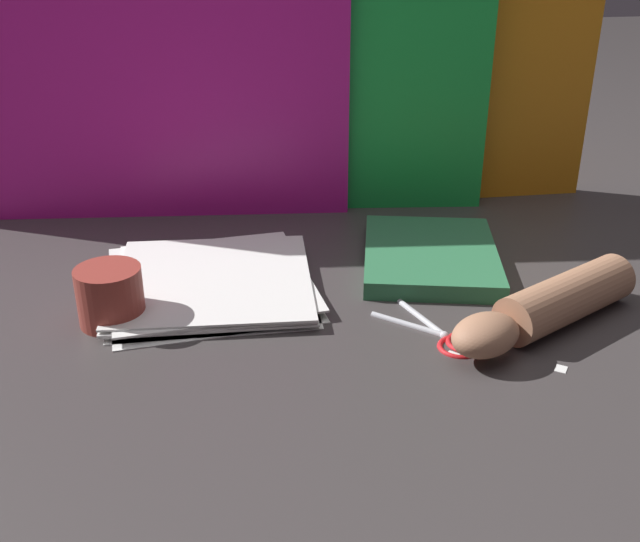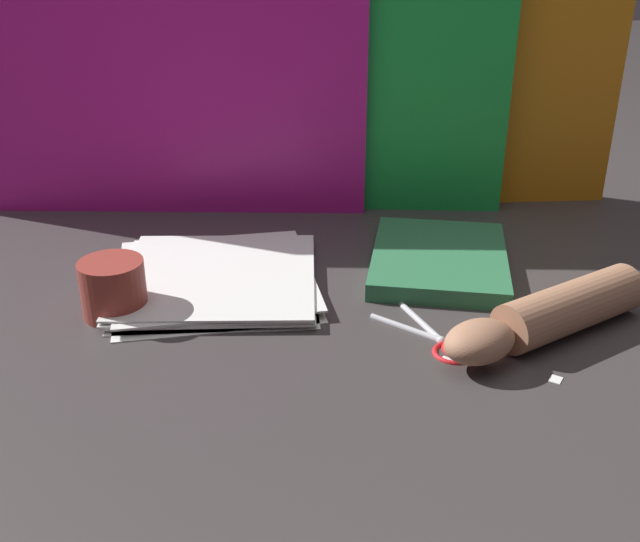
# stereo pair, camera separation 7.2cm
# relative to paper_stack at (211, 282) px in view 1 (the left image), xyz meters

# --- Properties ---
(ground_plane) EXTENTS (6.00, 6.00, 0.00)m
(ground_plane) POSITION_rel_paper_stack_xyz_m (0.14, -0.09, -0.01)
(ground_plane) COLOR #3D3838
(backdrop_panel_left) EXTENTS (0.72, 0.09, 0.56)m
(backdrop_panel_left) POSITION_rel_paper_stack_xyz_m (-0.11, 0.32, 0.27)
(backdrop_panel_left) COLOR #D81E9E
(backdrop_panel_left) RESTS_ON ground_plane
(backdrop_panel_center) EXTENTS (0.73, 0.11, 0.55)m
(backdrop_panel_center) POSITION_rel_paper_stack_xyz_m (0.14, 0.32, 0.27)
(backdrop_panel_center) COLOR green
(backdrop_panel_center) RESTS_ON ground_plane
(backdrop_panel_right) EXTENTS (0.65, 0.03, 0.48)m
(backdrop_panel_right) POSITION_rel_paper_stack_xyz_m (0.39, 0.32, 0.23)
(backdrop_panel_right) COLOR orange
(backdrop_panel_right) RESTS_ON ground_plane
(paper_stack) EXTENTS (0.31, 0.32, 0.02)m
(paper_stack) POSITION_rel_paper_stack_xyz_m (0.00, 0.00, 0.00)
(paper_stack) COLOR white
(paper_stack) RESTS_ON ground_plane
(book_closed) EXTENTS (0.26, 0.30, 0.03)m
(book_closed) POSITION_rel_paper_stack_xyz_m (0.34, 0.03, 0.00)
(book_closed) COLOR #2D7247
(book_closed) RESTS_ON ground_plane
(scissors) EXTENTS (0.14, 0.17, 0.01)m
(scissors) POSITION_rel_paper_stack_xyz_m (0.29, -0.19, -0.00)
(scissors) COLOR silver
(scissors) RESTS_ON ground_plane
(hand_forearm) EXTENTS (0.31, 0.21, 0.06)m
(hand_forearm) POSITION_rel_paper_stack_xyz_m (0.43, -0.19, 0.02)
(hand_forearm) COLOR #A87556
(hand_forearm) RESTS_ON ground_plane
(paper_scrap_near) EXTENTS (0.02, 0.02, 0.00)m
(paper_scrap_near) POSITION_rel_paper_stack_xyz_m (0.40, -0.28, -0.01)
(paper_scrap_near) COLOR white
(paper_scrap_near) RESTS_ON ground_plane
(paper_scrap_mid) EXTENTS (0.02, 0.02, 0.00)m
(paper_scrap_mid) POSITION_rel_paper_stack_xyz_m (0.29, -0.23, -0.01)
(paper_scrap_mid) COLOR white
(paper_scrap_mid) RESTS_ON ground_plane
(mug) EXTENTS (0.09, 0.09, 0.08)m
(mug) POSITION_rel_paper_stack_xyz_m (-0.13, -0.08, 0.03)
(mug) COLOR #99382D
(mug) RESTS_ON ground_plane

